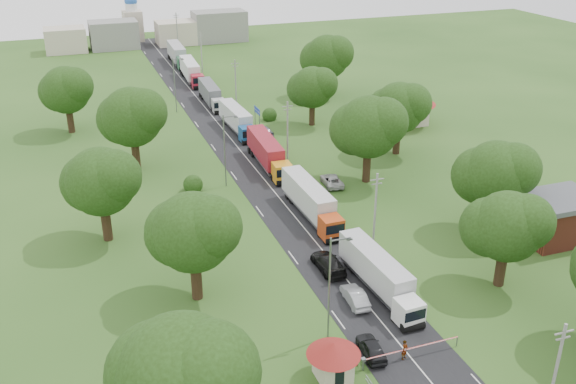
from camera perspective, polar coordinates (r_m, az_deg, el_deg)
name	(u,v)px	position (r m, az deg, el deg)	size (l,w,h in m)	color
ground	(304,228)	(75.77, 1.44, -3.22)	(260.00, 260.00, 0.00)	#284C19
road	(254,167)	(92.92, -3.03, 2.20)	(8.00, 200.00, 0.04)	black
boom_barrier	(397,353)	(55.87, 9.69, -13.91)	(9.22, 0.35, 1.18)	slate
guard_booth	(333,356)	(52.90, 4.06, -14.34)	(4.40, 4.40, 3.45)	beige
info_sign	(257,114)	(106.82, -2.76, 6.94)	(0.12, 3.10, 4.10)	slate
pole_0	(555,374)	(50.92, 22.66, -14.71)	(1.60, 0.24, 9.00)	gray
pole_1	(375,210)	(70.06, 7.76, -1.61)	(1.60, 0.24, 9.00)	gray
pole_2	(288,130)	(93.76, -0.04, 5.51)	(1.60, 0.24, 9.00)	gray
pole_3	(236,83)	(119.34, -4.68, 9.63)	(1.60, 0.24, 9.00)	gray
pole_4	(201,52)	(145.82, -7.71, 12.24)	(1.60, 0.24, 9.00)	gray
pole_5	(177,30)	(172.77, -9.84, 14.03)	(1.60, 0.24, 9.00)	gray
lamp_0	(331,284)	(55.24, 3.85, -8.12)	(2.03, 0.22, 10.00)	slate
lamp_1	(226,147)	(85.09, -5.56, 3.98)	(2.03, 0.22, 10.00)	slate
lamp_2	(175,82)	(117.81, -9.98, 9.58)	(2.03, 0.22, 10.00)	slate
tree_2	(506,226)	(65.52, 18.84, -2.86)	(8.00, 8.00, 10.10)	#382616
tree_3	(495,174)	(75.81, 17.96, 1.56)	(8.80, 8.80, 11.07)	#382616
tree_4	(368,127)	(86.17, 7.14, 5.79)	(9.60, 9.60, 12.05)	#382616
tree_5	(399,108)	(97.16, 9.80, 7.41)	(8.80, 8.80, 11.07)	#382616
tree_6	(312,87)	(109.07, 2.15, 9.30)	(8.00, 8.00, 10.10)	#382616
tree_7	(327,57)	(125.60, 3.45, 11.91)	(9.60, 9.60, 12.05)	#382616
tree_9	(181,375)	(42.83, -9.46, -15.76)	(9.60, 9.60, 12.05)	#382616
tree_10	(193,231)	(60.33, -8.47, -3.49)	(8.80, 8.80, 11.07)	#382616
tree_11	(101,181)	(73.18, -16.32, 0.95)	(8.80, 8.80, 11.07)	#382616
tree_12	(132,117)	(92.14, -13.73, 6.52)	(9.60, 9.60, 12.05)	#382616
tree_13	(66,90)	(111.13, -19.15, 8.59)	(8.80, 8.80, 11.07)	#382616
house_brick	(557,217)	(78.50, 22.83, -2.10)	(8.60, 6.60, 5.20)	maroon
house_cream	(405,104)	(111.85, 10.35, 7.73)	(10.08, 10.08, 5.80)	beige
distant_town	(156,32)	(177.08, -11.70, 13.75)	(52.00, 8.00, 8.00)	gray
church	(133,21)	(183.97, -13.64, 14.57)	(5.00, 5.00, 12.30)	beige
truck_0	(379,274)	(63.72, 8.11, -7.23)	(2.90, 13.70, 3.79)	white
truck_1	(311,201)	(77.59, 2.05, -0.77)	(2.67, 14.48, 4.01)	#C24216
truck_2	(267,152)	(92.40, -1.84, 3.54)	(3.07, 14.77, 4.08)	orange
truck_3	(237,119)	(107.37, -4.56, 6.45)	(2.84, 13.95, 3.86)	navy
truck_4	(211,94)	(122.65, -6.88, 8.64)	(2.73, 13.50, 3.73)	#B3B3B3
truck_5	(191,71)	(139.66, -8.63, 10.60)	(3.19, 15.00, 4.15)	#A8192B
truck_6	(177,54)	(155.71, -9.80, 11.99)	(3.05, 15.50, 4.29)	#286C41
car_lane_front	(371,348)	(56.34, 7.42, -13.59)	(1.68, 4.17, 1.42)	black
car_lane_mid	(355,297)	(62.43, 5.98, -9.24)	(1.55, 4.45, 1.47)	#9B9DA2
car_lane_rear	(328,263)	(67.33, 3.61, -6.31)	(2.31, 5.68, 1.65)	black
car_verge_near	(332,181)	(86.83, 3.91, 1.01)	(2.30, 5.00, 1.39)	#B4B4B4
car_verge_far	(263,131)	(105.47, -2.20, 5.46)	(1.91, 4.74, 1.62)	#525459
pedestrian_near	(405,350)	(56.22, 10.33, -13.66)	(0.67, 0.44, 1.83)	gray
pedestrian_booth	(356,357)	(55.07, 6.07, -14.38)	(0.82, 0.64, 1.68)	gray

